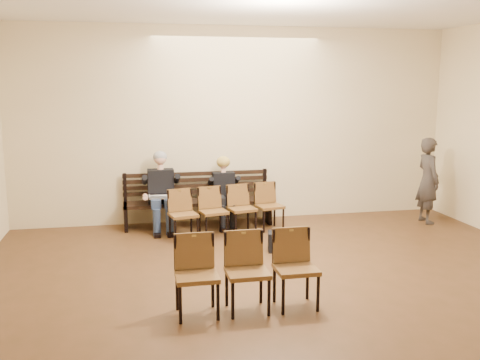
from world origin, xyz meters
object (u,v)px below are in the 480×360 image
(seated_woman, at_px, (224,196))
(bag, at_px, (281,242))
(laptop, at_px, (160,198))
(passerby, at_px, (428,174))
(seated_man, at_px, (161,192))
(bench, at_px, (198,213))
(chair_row_back, at_px, (247,273))
(water_bottle, at_px, (235,198))
(chair_row_front, at_px, (228,210))

(seated_woman, xyz_separation_m, bag, (0.59, -1.60, -0.40))
(seated_woman, relative_size, laptop, 3.05)
(laptop, xyz_separation_m, passerby, (4.77, -0.32, 0.31))
(bag, bearing_deg, seated_man, 136.55)
(bench, relative_size, seated_man, 1.95)
(bench, distance_m, passerby, 4.18)
(passerby, bearing_deg, seated_woman, 83.61)
(seated_man, distance_m, chair_row_back, 3.69)
(seated_woman, distance_m, water_bottle, 0.30)
(bench, xyz_separation_m, chair_row_back, (0.08, -3.73, 0.21))
(bench, bearing_deg, chair_row_back, -88.73)
(water_bottle, xyz_separation_m, passerby, (3.49, -0.22, 0.33))
(bench, height_order, chair_row_back, chair_row_back)
(bench, xyz_separation_m, seated_woman, (0.45, -0.12, 0.32))
(chair_row_front, bearing_deg, chair_row_back, -107.88)
(chair_row_front, bearing_deg, seated_woman, 74.44)
(bench, height_order, bag, bench)
(seated_woman, height_order, passerby, passerby)
(seated_woman, relative_size, passerby, 0.62)
(bag, bearing_deg, chair_row_front, 120.29)
(laptop, relative_size, bag, 0.91)
(bag, relative_size, passerby, 0.22)
(bench, distance_m, chair_row_front, 0.79)
(chair_row_back, bearing_deg, seated_man, 101.14)
(seated_man, relative_size, bag, 3.37)
(seated_man, height_order, bag, seated_man)
(chair_row_back, bearing_deg, seated_woman, 83.84)
(laptop, xyz_separation_m, chair_row_front, (1.10, -0.37, -0.18))
(seated_man, relative_size, chair_row_front, 0.68)
(bag, distance_m, chair_row_front, 1.27)
(bench, height_order, seated_woman, seated_woman)
(laptop, bearing_deg, bag, -26.40)
(water_bottle, bearing_deg, bench, 147.47)
(seated_man, height_order, chair_row_back, seated_man)
(seated_woman, bearing_deg, water_bottle, -61.02)
(laptop, distance_m, water_bottle, 1.29)
(laptop, bearing_deg, seated_man, 90.63)
(water_bottle, bearing_deg, seated_woman, 118.98)
(bench, xyz_separation_m, seated_man, (-0.65, -0.12, 0.44))
(seated_woman, xyz_separation_m, passerby, (3.63, -0.48, 0.34))
(seated_woman, height_order, chair_row_back, seated_woman)
(laptop, height_order, passerby, passerby)
(seated_woman, height_order, chair_row_front, seated_woman)
(water_bottle, distance_m, chair_row_front, 0.36)
(seated_man, bearing_deg, passerby, -5.79)
(seated_woman, distance_m, chair_row_back, 3.63)
(water_bottle, height_order, chair_row_front, chair_row_front)
(seated_man, xyz_separation_m, passerby, (4.73, -0.48, 0.22))
(seated_woman, height_order, water_bottle, seated_woman)
(seated_woman, xyz_separation_m, chair_row_front, (-0.04, -0.53, -0.14))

